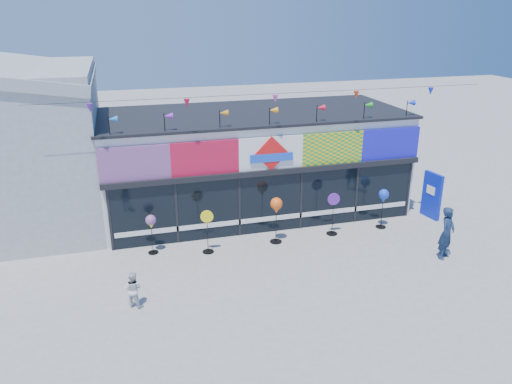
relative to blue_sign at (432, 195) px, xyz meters
name	(u,v)px	position (x,y,z in m)	size (l,w,h in m)	color
ground	(301,275)	(-6.64, -3.01, -0.94)	(80.00, 80.00, 0.00)	gray
kite_shop	(253,161)	(-6.64, 2.93, 1.10)	(16.00, 5.70, 5.31)	silver
blue_sign	(432,195)	(0.00, 0.00, 0.00)	(0.30, 0.95, 1.88)	#0C20B4
spinner_0	(151,223)	(-11.09, -0.20, 0.20)	(0.36, 0.36, 1.43)	black
spinner_1	(207,230)	(-9.23, -0.65, -0.11)	(0.44, 0.40, 1.57)	black
spinner_2	(276,207)	(-6.71, -0.52, 0.44)	(0.44, 0.44, 1.73)	black
spinner_3	(333,213)	(-4.47, -0.44, -0.07)	(0.46, 0.42, 1.64)	black
spinner_4	(383,197)	(-2.39, -0.38, 0.31)	(0.40, 0.40, 1.57)	black
adult_man	(447,233)	(-1.54, -3.18, -0.03)	(0.67, 0.44, 1.83)	#152643
child	(133,289)	(-11.87, -3.38, -0.40)	(0.53, 0.31, 1.09)	silver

